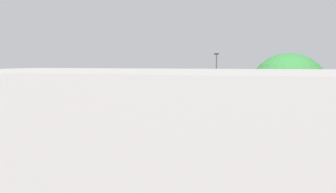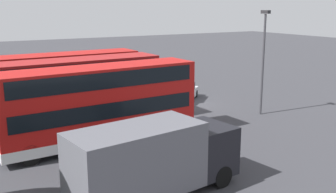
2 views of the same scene
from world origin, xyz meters
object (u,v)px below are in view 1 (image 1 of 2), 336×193
object	(u,v)px
bus_double_decker_near_end	(209,97)
bus_single_deck_fourth	(112,102)
car_hatchback_silver	(170,99)
bus_double_decker_third	(148,95)
bus_double_decker_second	(174,96)
box_truck_blue	(282,107)
car_small_green	(111,96)
waste_bin_yellow	(154,98)
lamp_post_tall	(216,74)

from	to	relation	value
bus_double_decker_near_end	bus_single_deck_fourth	size ratio (longest dim) A/B	0.99
car_hatchback_silver	bus_double_decker_third	bearing A→B (deg)	88.00
bus_double_decker_near_end	bus_double_decker_second	xyz separation A→B (m)	(3.81, 0.45, 0.00)
bus_double_decker_third	box_truck_blue	xyz separation A→B (m)	(-14.57, 0.74, -0.74)
bus_double_decker_third	bus_single_deck_fourth	size ratio (longest dim) A/B	0.88
car_small_green	waste_bin_yellow	size ratio (longest dim) A/B	4.65
bus_double_decker_second	box_truck_blue	size ratio (longest dim) A/B	1.52
box_truck_blue	waste_bin_yellow	distance (m)	21.60
bus_double_decker_second	bus_double_decker_third	size ratio (longest dim) A/B	1.13
bus_double_decker_near_end	bus_double_decker_third	size ratio (longest dim) A/B	1.12
bus_double_decker_third	bus_single_deck_fourth	world-z (taller)	bus_double_decker_third
bus_double_decker_third	car_hatchback_silver	world-z (taller)	bus_double_decker_third
box_truck_blue	car_small_green	world-z (taller)	box_truck_blue
bus_double_decker_third	waste_bin_yellow	distance (m)	12.56
box_truck_blue	car_hatchback_silver	xyz separation A→B (m)	(14.23, -10.46, -1.01)
bus_double_decker_third	box_truck_blue	distance (m)	14.60
car_hatchback_silver	waste_bin_yellow	xyz separation A→B (m)	(3.10, -2.38, -0.22)
car_hatchback_silver	waste_bin_yellow	world-z (taller)	car_hatchback_silver
lamp_post_tall	waste_bin_yellow	size ratio (longest dim) A/B	7.98
bus_double_decker_near_end	lamp_post_tall	size ratio (longest dim) A/B	1.54
box_truck_blue	car_hatchback_silver	distance (m)	17.69
bus_double_decker_second	waste_bin_yellow	distance (m)	14.29
bus_double_decker_third	bus_double_decker_second	bearing A→B (deg)	168.63
bus_double_decker_near_end	waste_bin_yellow	size ratio (longest dim) A/B	12.31
car_small_green	bus_double_decker_third	bearing A→B (deg)	132.15
bus_double_decker_second	lamp_post_tall	size ratio (longest dim) A/B	1.55
car_small_green	box_truck_blue	bearing A→B (deg)	154.76
bus_single_deck_fourth	bus_double_decker_near_end	bearing A→B (deg)	-176.14
bus_double_decker_third	box_truck_blue	bearing A→B (deg)	177.08
bus_double_decker_near_end	bus_single_deck_fourth	distance (m)	11.18
bus_single_deck_fourth	box_truck_blue	world-z (taller)	box_truck_blue
box_truck_blue	waste_bin_yellow	size ratio (longest dim) A/B	8.16
car_small_green	lamp_post_tall	world-z (taller)	lamp_post_tall
box_truck_blue	waste_bin_yellow	xyz separation A→B (m)	(17.33, -12.84, -1.23)
bus_double_decker_second	lamp_post_tall	bearing A→B (deg)	-105.72
bus_double_decker_second	box_truck_blue	xyz separation A→B (m)	(-11.23, 0.07, -0.74)
bus_double_decker_second	bus_double_decker_third	distance (m)	3.41
box_truck_blue	waste_bin_yellow	bearing A→B (deg)	-36.53
bus_double_decker_third	car_small_green	size ratio (longest dim) A/B	2.36
bus_double_decker_near_end	lamp_post_tall	xyz separation A→B (m)	(0.15, -12.56, 2.01)
car_hatchback_silver	car_small_green	distance (m)	10.05
box_truck_blue	bus_double_decker_third	bearing A→B (deg)	-2.92
bus_double_decker_near_end	bus_double_decker_third	xyz separation A→B (m)	(7.15, -0.22, -0.00)
bus_double_decker_near_end	bus_single_deck_fourth	bearing A→B (deg)	3.86
bus_double_decker_third	waste_bin_yellow	bearing A→B (deg)	-77.12
bus_double_decker_second	bus_double_decker_near_end	bearing A→B (deg)	-173.28
bus_single_deck_fourth	car_small_green	size ratio (longest dim) A/B	2.67
car_small_green	waste_bin_yellow	bearing A→B (deg)	-168.43
bus_double_decker_near_end	car_small_green	bearing A→B (deg)	-32.96
bus_double_decker_third	lamp_post_tall	distance (m)	14.32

